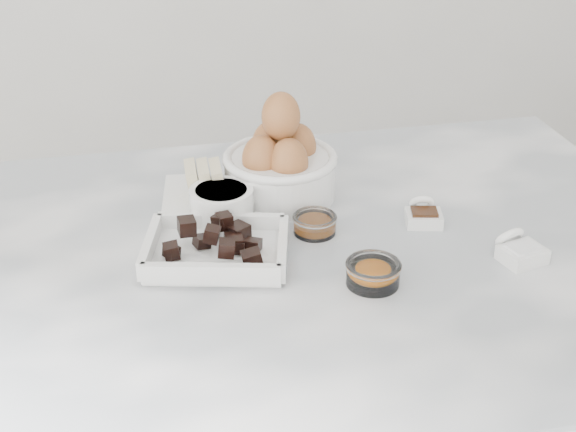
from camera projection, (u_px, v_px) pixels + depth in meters
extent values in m
cube|color=silver|center=(279.00, 264.00, 1.14)|extent=(1.20, 0.80, 0.04)
cube|color=white|center=(217.00, 256.00, 1.11)|extent=(0.21, 0.18, 0.01)
cube|color=white|center=(216.00, 201.00, 1.25)|extent=(0.16, 0.16, 0.01)
cube|color=white|center=(216.00, 197.00, 1.25)|extent=(0.18, 0.18, 0.00)
cylinder|color=white|center=(222.00, 206.00, 1.19)|extent=(0.09, 0.09, 0.06)
cylinder|color=white|center=(221.00, 192.00, 1.18)|extent=(0.08, 0.08, 0.01)
cylinder|color=white|center=(280.00, 176.00, 1.26)|extent=(0.17, 0.17, 0.07)
torus|color=white|center=(280.00, 158.00, 1.25)|extent=(0.18, 0.18, 0.01)
ellipsoid|color=#A05C33|center=(302.00, 150.00, 1.26)|extent=(0.06, 0.06, 0.08)
ellipsoid|color=#A05C33|center=(258.00, 156.00, 1.23)|extent=(0.06, 0.06, 0.08)
ellipsoid|color=#A05C33|center=(278.00, 144.00, 1.28)|extent=(0.06, 0.06, 0.08)
ellipsoid|color=#A05C33|center=(281.00, 163.00, 1.21)|extent=(0.06, 0.06, 0.08)
ellipsoid|color=#A05C33|center=(281.00, 117.00, 1.22)|extent=(0.06, 0.06, 0.08)
cylinder|color=white|center=(315.00, 225.00, 1.17)|extent=(0.06, 0.06, 0.03)
torus|color=white|center=(315.00, 217.00, 1.16)|extent=(0.07, 0.07, 0.01)
cylinder|color=#D3650E|center=(315.00, 227.00, 1.17)|extent=(0.05, 0.05, 0.01)
cylinder|color=white|center=(373.00, 274.00, 1.05)|extent=(0.07, 0.07, 0.03)
torus|color=white|center=(373.00, 265.00, 1.04)|extent=(0.07, 0.07, 0.01)
ellipsoid|color=orange|center=(373.00, 273.00, 1.05)|extent=(0.05, 0.05, 0.02)
cube|color=white|center=(424.00, 218.00, 1.19)|extent=(0.06, 0.05, 0.02)
cube|color=black|center=(424.00, 212.00, 1.19)|extent=(0.04, 0.04, 0.00)
torus|color=white|center=(422.00, 203.00, 1.21)|extent=(0.05, 0.04, 0.04)
cube|color=white|center=(522.00, 255.00, 1.10)|extent=(0.07, 0.06, 0.02)
cube|color=white|center=(524.00, 247.00, 1.09)|extent=(0.05, 0.04, 0.00)
torus|color=white|center=(509.00, 237.00, 1.12)|extent=(0.05, 0.04, 0.04)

